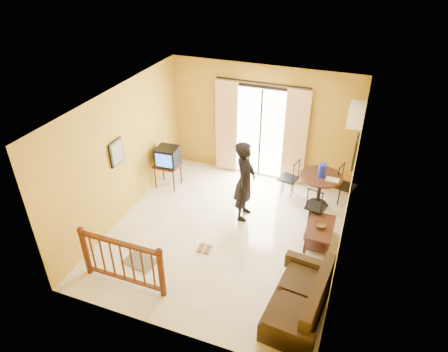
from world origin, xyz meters
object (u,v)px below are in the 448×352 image
at_px(dining_table, 320,182).
at_px(television, 168,156).
at_px(sofa, 301,302).
at_px(coffee_table, 320,232).
at_px(standing_person, 245,181).

bearing_deg(dining_table, television, -172.45).
xyz_separation_m(dining_table, sofa, (0.23, -3.16, -0.32)).
xyz_separation_m(coffee_table, standing_person, (-1.66, 0.31, 0.62)).
bearing_deg(coffee_table, standing_person, 169.52).
xyz_separation_m(television, standing_person, (2.06, -0.51, 0.08)).
distance_m(television, dining_table, 3.53).
distance_m(coffee_table, standing_person, 1.80).
relative_size(dining_table, standing_person, 0.52).
bearing_deg(standing_person, coffee_table, -103.89).
bearing_deg(television, standing_person, -17.87).
distance_m(dining_table, coffee_table, 1.34).
relative_size(television, standing_person, 0.30).
relative_size(dining_table, sofa, 0.54).
height_order(dining_table, sofa, sofa).
height_order(television, dining_table, television).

